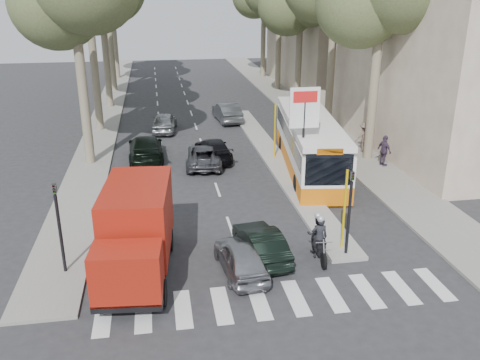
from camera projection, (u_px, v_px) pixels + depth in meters
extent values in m
plane|color=#28282B|center=(259.00, 245.00, 21.18)|extent=(120.00, 120.00, 0.00)
cube|color=gray|center=(297.00, 107.00, 45.56)|extent=(3.20, 70.00, 0.12)
cube|color=gray|center=(109.00, 107.00, 45.74)|extent=(2.40, 64.00, 0.12)
cube|color=gray|center=(274.00, 158.00, 31.81)|extent=(1.50, 26.00, 0.16)
cube|color=beige|center=(466.00, 6.00, 31.49)|extent=(11.00, 18.00, 18.00)
cube|color=#B7A88E|center=(341.00, 10.00, 52.14)|extent=(11.00, 20.00, 16.00)
cylinder|color=yellow|center=(344.00, 211.00, 20.15)|extent=(0.10, 0.10, 3.50)
cylinder|color=yellow|center=(302.00, 163.00, 25.68)|extent=(0.10, 0.10, 3.50)
cylinder|color=yellow|center=(275.00, 132.00, 31.22)|extent=(0.10, 0.10, 3.50)
cylinder|color=black|center=(303.00, 147.00, 25.38)|extent=(0.12, 0.12, 5.20)
cube|color=white|center=(305.00, 108.00, 24.68)|extent=(1.50, 0.10, 2.00)
cube|color=red|center=(305.00, 97.00, 24.43)|extent=(1.20, 0.02, 0.55)
cylinder|color=black|center=(349.00, 220.00, 19.74)|extent=(0.12, 0.12, 3.20)
imported|color=black|center=(352.00, 184.00, 19.21)|extent=(0.16, 0.41, 1.00)
cylinder|color=black|center=(61.00, 235.00, 18.51)|extent=(0.12, 0.12, 3.20)
imported|color=black|center=(55.00, 197.00, 17.98)|extent=(0.16, 0.41, 1.00)
cylinder|color=#6B604C|center=(84.00, 96.00, 29.52)|extent=(0.56, 0.56, 8.40)
sphere|color=#48502D|center=(56.00, 3.00, 28.11)|extent=(5.20, 5.20, 5.20)
cylinder|color=#6B604C|center=(95.00, 70.00, 36.78)|extent=(0.56, 0.56, 8.96)
cylinder|color=#6B604C|center=(106.00, 62.00, 44.34)|extent=(0.56, 0.56, 8.12)
sphere|color=#48502D|center=(89.00, 2.00, 43.00)|extent=(5.20, 5.20, 5.20)
cylinder|color=#6B604C|center=(111.00, 44.00, 51.46)|extent=(0.56, 0.56, 9.52)
cylinder|color=#6B604C|center=(115.00, 41.00, 58.97)|extent=(0.56, 0.56, 8.68)
cylinder|color=#6B604C|center=(373.00, 93.00, 30.33)|extent=(0.56, 0.56, 8.40)
sphere|color=#48502D|center=(361.00, 2.00, 28.92)|extent=(5.20, 5.20, 5.20)
cylinder|color=#6B604C|center=(331.00, 67.00, 37.57)|extent=(0.56, 0.56, 9.24)
cylinder|color=#6B604C|center=(298.00, 62.00, 45.17)|extent=(0.56, 0.56, 7.84)
sphere|color=#48502D|center=(288.00, 5.00, 43.89)|extent=(5.20, 5.20, 5.20)
cylinder|color=#6B604C|center=(278.00, 46.00, 52.37)|extent=(0.56, 0.56, 8.96)
cylinder|color=#6B604C|center=(263.00, 41.00, 59.86)|extent=(0.56, 0.56, 8.40)
imported|color=gray|center=(241.00, 258.00, 18.95)|extent=(1.83, 3.77, 1.24)
imported|color=black|center=(261.00, 243.00, 20.02)|extent=(1.79, 3.96, 1.26)
imported|color=#44454B|center=(205.00, 155.00, 30.57)|extent=(2.59, 4.71, 1.25)
imported|color=black|center=(213.00, 149.00, 31.62)|extent=(2.14, 4.62, 1.31)
imported|color=#96999E|center=(164.00, 122.00, 37.85)|extent=(2.16, 4.35, 1.42)
imported|color=#4A4E52|center=(227.00, 112.00, 40.75)|extent=(2.00, 4.70, 1.51)
imported|color=black|center=(146.00, 148.00, 31.61)|extent=(2.21, 5.18, 1.49)
cube|color=black|center=(138.00, 261.00, 18.83)|extent=(2.83, 6.30, 0.25)
cylinder|color=black|center=(100.00, 295.00, 16.90)|extent=(0.39, 0.94, 0.92)
cylinder|color=black|center=(162.00, 293.00, 17.03)|extent=(0.39, 0.94, 0.92)
cylinder|color=black|center=(118.00, 241.00, 20.51)|extent=(0.39, 0.94, 0.92)
cylinder|color=black|center=(169.00, 240.00, 20.64)|extent=(0.39, 0.94, 0.92)
cube|color=maroon|center=(127.00, 272.00, 16.32)|extent=(2.37, 1.64, 1.73)
cube|color=black|center=(124.00, 278.00, 15.63)|extent=(2.03, 0.28, 0.92)
cube|color=maroon|center=(138.00, 217.00, 19.09)|extent=(2.75, 4.49, 2.55)
cube|color=orange|center=(308.00, 159.00, 30.10)|extent=(4.21, 12.16, 0.93)
cube|color=white|center=(309.00, 139.00, 29.66)|extent=(4.21, 12.16, 1.55)
cube|color=black|center=(309.00, 134.00, 29.55)|extent=(4.17, 11.69, 0.88)
cube|color=white|center=(310.00, 120.00, 29.25)|extent=(4.21, 12.16, 0.31)
cube|color=black|center=(329.00, 170.00, 24.06)|extent=(2.27, 0.38, 1.55)
cube|color=orange|center=(330.00, 152.00, 23.74)|extent=(1.24, 0.23, 0.33)
cylinder|color=black|center=(297.00, 184.00, 26.54)|extent=(0.42, 1.03, 0.99)
cylinder|color=black|center=(342.00, 183.00, 26.60)|extent=(0.42, 1.03, 0.99)
cylinder|color=black|center=(282.00, 144.00, 33.44)|extent=(0.42, 1.03, 0.99)
cylinder|color=black|center=(317.00, 143.00, 33.51)|extent=(0.42, 1.03, 0.99)
cylinder|color=black|center=(324.00, 261.00, 19.29)|extent=(0.15, 0.67, 0.66)
cylinder|color=black|center=(314.00, 242.00, 20.73)|extent=(0.15, 0.67, 0.66)
cylinder|color=silver|center=(324.00, 251.00, 19.22)|extent=(0.09, 0.42, 0.83)
cube|color=black|center=(319.00, 248.00, 20.01)|extent=(0.28, 0.79, 0.31)
cube|color=black|center=(320.00, 244.00, 19.72)|extent=(0.34, 0.48, 0.23)
cube|color=black|center=(317.00, 239.00, 20.22)|extent=(0.34, 0.69, 0.12)
cylinder|color=silver|center=(324.00, 242.00, 19.16)|extent=(0.64, 0.09, 0.04)
imported|color=black|center=(319.00, 237.00, 19.85)|extent=(0.66, 0.46, 1.73)
imported|color=black|center=(317.00, 234.00, 20.26)|extent=(0.82, 0.50, 1.62)
sphere|color=#B2B2B7|center=(321.00, 219.00, 19.52)|extent=(0.29, 0.29, 0.29)
sphere|color=#B2B2B7|center=(318.00, 216.00, 19.94)|extent=(0.29, 0.29, 0.29)
imported|color=#3F3149|center=(384.00, 151.00, 30.02)|extent=(0.81, 1.19, 1.85)
imported|color=#6C5B51|center=(364.00, 137.00, 32.70)|extent=(1.26, 0.63, 1.91)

